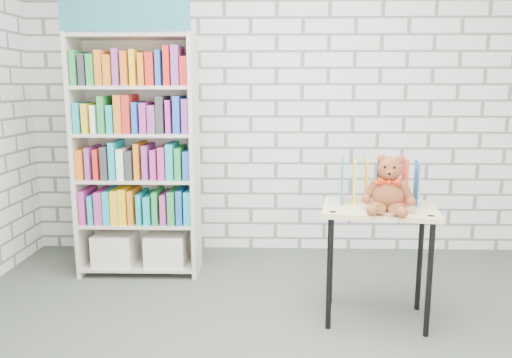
{
  "coord_description": "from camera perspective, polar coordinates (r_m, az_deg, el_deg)",
  "views": [
    {
      "loc": [
        -0.06,
        -2.59,
        1.53
      ],
      "look_at": [
        -0.16,
        0.95,
        0.87
      ],
      "focal_mm": 35.0,
      "sensor_mm": 36.0,
      "label": 1
    }
  ],
  "objects": [
    {
      "name": "room_shell",
      "position": [
        2.6,
        2.99,
        16.23
      ],
      "size": [
        4.52,
        4.02,
        2.81
      ],
      "color": "silver",
      "rests_on": "ground"
    },
    {
      "name": "bookshelf",
      "position": [
        4.12,
        -13.41,
        2.69
      ],
      "size": [
        0.96,
        0.37,
        2.16
      ],
      "color": "beige",
      "rests_on": "ground"
    },
    {
      "name": "display_table",
      "position": [
        3.32,
        13.82,
        -4.91
      ],
      "size": [
        0.77,
        0.59,
        0.77
      ],
      "color": "tan",
      "rests_on": "ground"
    },
    {
      "name": "table_books",
      "position": [
        3.38,
        13.88,
        -0.21
      ],
      "size": [
        0.52,
        0.29,
        0.3
      ],
      "color": "teal",
      "rests_on": "display_table"
    },
    {
      "name": "teddy_bear",
      "position": [
        3.16,
        14.94,
        -1.12
      ],
      "size": [
        0.32,
        0.31,
        0.35
      ],
      "color": "maroon",
      "rests_on": "display_table"
    }
  ]
}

